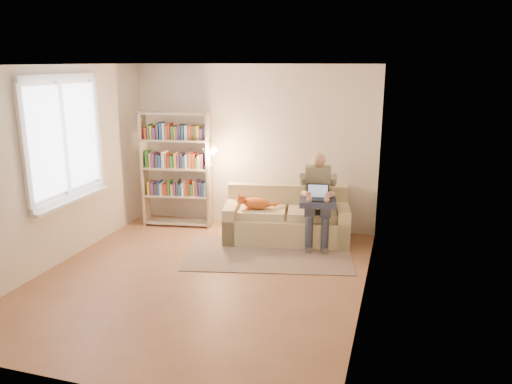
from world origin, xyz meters
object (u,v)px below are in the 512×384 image
(sofa, at_px, (287,221))
(person, at_px, (318,194))
(cat, at_px, (257,203))
(bookshelf, at_px, (177,164))
(laptop, at_px, (316,195))

(sofa, distance_m, person, 0.67)
(sofa, relative_size, person, 1.46)
(sofa, distance_m, cat, 0.56)
(sofa, relative_size, bookshelf, 1.05)
(person, xyz_separation_m, cat, (-0.89, -0.14, -0.16))
(sofa, xyz_separation_m, bookshelf, (-1.87, 0.14, 0.75))
(sofa, distance_m, bookshelf, 2.02)
(person, xyz_separation_m, laptop, (-0.01, -0.12, 0.01))
(cat, relative_size, laptop, 1.68)
(cat, relative_size, bookshelf, 0.31)
(person, relative_size, cat, 2.29)
(bookshelf, bearing_deg, person, -13.99)
(laptop, bearing_deg, sofa, 147.99)
(cat, distance_m, laptop, 0.90)
(sofa, bearing_deg, laptop, -32.01)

